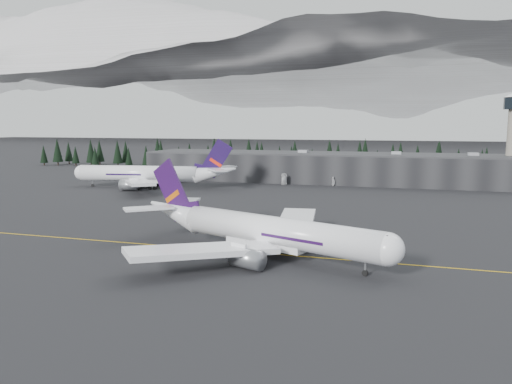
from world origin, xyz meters
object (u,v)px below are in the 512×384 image
(gse_vehicle_a, at_px, (284,183))
(gse_vehicle_b, at_px, (333,184))
(terminal, at_px, (325,167))
(jet_parked, at_px, (153,174))
(jet_main, at_px, (256,229))

(gse_vehicle_a, xyz_separation_m, gse_vehicle_b, (20.30, 2.54, -0.03))
(gse_vehicle_a, bearing_deg, terminal, 19.63)
(jet_parked, bearing_deg, gse_vehicle_a, -161.77)
(jet_main, relative_size, gse_vehicle_a, 11.90)
(terminal, distance_m, jet_parked, 75.00)
(jet_parked, xyz_separation_m, gse_vehicle_a, (47.55, 24.44, -4.86))
(terminal, distance_m, jet_main, 128.10)
(jet_main, relative_size, jet_parked, 0.88)
(terminal, xyz_separation_m, jet_main, (6.93, -127.91, -1.29))
(jet_parked, height_order, gse_vehicle_b, jet_parked)
(jet_parked, relative_size, gse_vehicle_b, 17.40)
(jet_main, height_order, gse_vehicle_a, jet_main)
(jet_main, bearing_deg, gse_vehicle_b, 111.10)
(terminal, xyz_separation_m, jet_parked, (-61.89, -42.36, -0.76))
(terminal, distance_m, gse_vehicle_a, 23.63)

